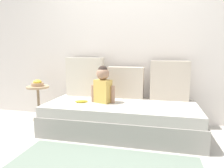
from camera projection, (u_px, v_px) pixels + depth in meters
name	position (u px, v px, depth m)	size (l,w,h in m)	color
ground_plane	(121.00, 131.00, 2.69)	(12.00, 12.00, 0.00)	#B2ADA3
back_wall	(128.00, 45.00, 3.07)	(5.20, 0.10, 2.32)	silver
couch	(121.00, 118.00, 2.66)	(2.00, 0.90, 0.39)	#9C978F
throw_pillow_left	(85.00, 77.00, 3.06)	(0.56, 0.16, 0.58)	beige
throw_pillow_center	(125.00, 82.00, 2.93)	(0.52, 0.16, 0.45)	#C1B29E
throw_pillow_right	(169.00, 81.00, 2.78)	(0.52, 0.16, 0.54)	#C1B29E
toddler	(103.00, 84.00, 2.63)	(0.32, 0.21, 0.49)	gold
banana	(81.00, 101.00, 2.64)	(0.17, 0.04, 0.04)	yellow
side_table	(38.00, 95.00, 3.08)	(0.33, 0.33, 0.54)	tan
fruit_bowl	(37.00, 83.00, 3.05)	(0.18, 0.18, 0.10)	tan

